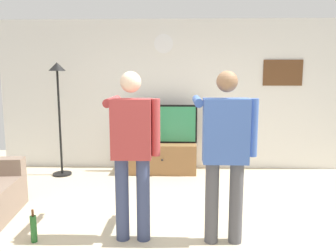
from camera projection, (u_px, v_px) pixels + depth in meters
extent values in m
plane|color=beige|center=(170.00, 244.00, 3.48)|extent=(8.40, 8.40, 0.00)
cube|color=silver|center=(174.00, 95.00, 6.19)|extent=(6.40, 0.10, 2.70)
cube|color=olive|center=(163.00, 158.00, 6.01)|extent=(1.17, 0.52, 0.52)
sphere|color=black|center=(162.00, 160.00, 5.74)|extent=(0.04, 0.04, 0.04)
cube|color=black|center=(163.00, 124.00, 5.97)|extent=(1.20, 0.06, 0.68)
cube|color=#338C59|center=(163.00, 124.00, 5.94)|extent=(1.14, 0.01, 0.62)
cylinder|color=white|center=(164.00, 44.00, 5.99)|extent=(0.34, 0.03, 0.34)
cube|color=brown|center=(283.00, 73.00, 6.00)|extent=(0.69, 0.04, 0.46)
cylinder|color=black|center=(62.00, 174.00, 5.87)|extent=(0.32, 0.32, 0.03)
cylinder|color=black|center=(60.00, 123.00, 5.74)|extent=(0.04, 0.04, 1.76)
cone|color=black|center=(57.00, 67.00, 5.59)|extent=(0.28, 0.28, 0.14)
cylinder|color=#384266|center=(122.00, 199.00, 3.52)|extent=(0.14, 0.14, 0.89)
cylinder|color=#384266|center=(143.00, 200.00, 3.52)|extent=(0.14, 0.14, 0.89)
cube|color=#A53838|center=(132.00, 129.00, 3.41)|extent=(0.40, 0.22, 0.61)
sphere|color=beige|center=(131.00, 82.00, 3.33)|extent=(0.21, 0.21, 0.21)
cylinder|color=#A53838|center=(112.00, 101.00, 3.66)|extent=(0.09, 0.58, 0.09)
cube|color=white|center=(118.00, 99.00, 3.98)|extent=(0.04, 0.12, 0.04)
cylinder|color=#A53838|center=(156.00, 128.00, 3.40)|extent=(0.09, 0.09, 0.58)
cylinder|color=#4C4C51|center=(212.00, 203.00, 3.47)|extent=(0.14, 0.14, 0.86)
cylinder|color=#4C4C51|center=(236.00, 203.00, 3.47)|extent=(0.14, 0.14, 0.86)
cube|color=#3F60AD|center=(226.00, 131.00, 3.36)|extent=(0.45, 0.22, 0.65)
sphere|color=#8C6647|center=(227.00, 81.00, 3.28)|extent=(0.21, 0.21, 0.21)
cylinder|color=#3F60AD|center=(197.00, 101.00, 3.61)|extent=(0.09, 0.58, 0.09)
cube|color=white|center=(196.00, 99.00, 3.92)|extent=(0.04, 0.12, 0.04)
cylinder|color=#3F60AD|center=(253.00, 128.00, 3.34)|extent=(0.09, 0.09, 0.58)
cylinder|color=#1E5923|center=(34.00, 229.00, 3.51)|extent=(0.07, 0.07, 0.28)
cylinder|color=#4C2814|center=(33.00, 213.00, 3.48)|extent=(0.02, 0.02, 0.07)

